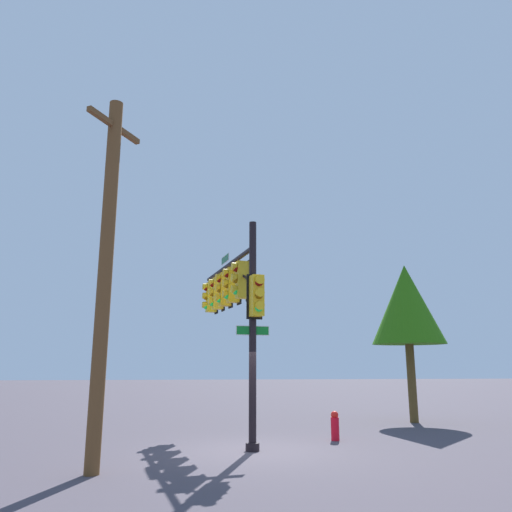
# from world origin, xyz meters

# --- Properties ---
(ground_plane) EXTENTS (120.00, 120.00, 0.00)m
(ground_plane) POSITION_xyz_m (0.00, 0.00, 0.00)
(ground_plane) COLOR #443D46
(signal_pole_assembly) EXTENTS (6.17, 1.84, 6.11)m
(signal_pole_assembly) POSITION_xyz_m (2.01, 0.44, 4.29)
(signal_pole_assembly) COLOR black
(signal_pole_assembly) RESTS_ON ground_plane
(utility_pole) EXTENTS (1.64, 0.97, 8.24)m
(utility_pole) POSITION_xyz_m (-2.40, 3.51, 4.23)
(utility_pole) COLOR brown
(utility_pole) RESTS_ON ground_plane
(fire_hydrant) EXTENTS (0.33, 0.24, 0.83)m
(fire_hydrant) POSITION_xyz_m (1.48, -2.59, 0.41)
(fire_hydrant) COLOR red
(fire_hydrant) RESTS_ON ground_plane
(tree_near) EXTENTS (2.87, 2.87, 6.14)m
(tree_near) POSITION_xyz_m (5.57, -6.81, 4.51)
(tree_near) COLOR #523F1E
(tree_near) RESTS_ON ground_plane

